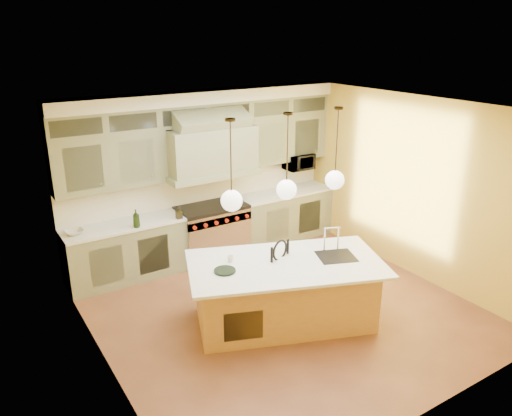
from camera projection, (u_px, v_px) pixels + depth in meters
floor at (282, 310)px, 7.23m from camera, size 5.00×5.00×0.00m
ceiling at (286, 108)px, 6.25m from camera, size 5.00×5.00×0.00m
wall_back at (201, 174)px, 8.72m from camera, size 5.00×0.00×5.00m
wall_front at (436, 295)px, 4.75m from camera, size 5.00×0.00×5.00m
wall_left at (98, 259)px, 5.48m from camera, size 0.00×5.00×5.00m
wall_right at (411, 187)px, 8.00m from camera, size 0.00×5.00×5.00m
back_cabinetry at (208, 178)px, 8.52m from camera, size 5.00×0.77×2.90m
range at (212, 231)px, 8.77m from camera, size 1.20×0.74×0.96m
kitchen_island at (285, 291)px, 6.80m from camera, size 2.89×2.19×1.35m
counter_stool at (288, 277)px, 6.73m from camera, size 0.52×0.52×1.18m
microwave at (299, 162)px, 9.51m from camera, size 0.54×0.37×0.30m
oil_bottle_a at (136, 219)px, 7.68m from camera, size 0.13×0.13×0.29m
oil_bottle_b at (179, 213)px, 8.05m from camera, size 0.10×0.10×0.20m
fruit_bowl at (74, 232)px, 7.45m from camera, size 0.28×0.28×0.07m
cup at (230, 259)px, 6.62m from camera, size 0.10×0.10×0.08m
pendant_left at (232, 198)px, 5.89m from camera, size 0.26×0.26×1.11m
pendant_center at (287, 187)px, 6.30m from camera, size 0.26×0.26×1.11m
pendant_right at (335, 178)px, 6.70m from camera, size 0.26×0.26×1.11m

